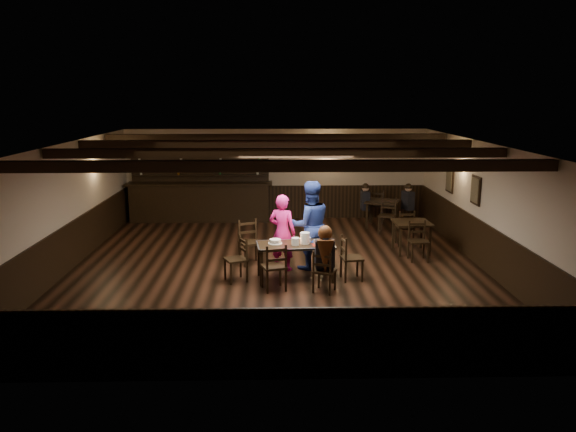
{
  "coord_description": "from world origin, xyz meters",
  "views": [
    {
      "loc": [
        -0.04,
        -11.82,
        3.71
      ],
      "look_at": [
        0.24,
        0.2,
        1.09
      ],
      "focal_mm": 35.0,
      "sensor_mm": 36.0,
      "label": 1
    }
  ],
  "objects_px": {
    "dining_table": "(295,248)",
    "chair_near_right": "(323,269)",
    "cake": "(275,242)",
    "chair_near_left": "(275,264)",
    "man_blue": "(310,225)",
    "bar_counter": "(200,196)",
    "woman_pink": "(282,232)"
  },
  "relations": [
    {
      "from": "woman_pink",
      "to": "cake",
      "type": "height_order",
      "value": "woman_pink"
    },
    {
      "from": "chair_near_left",
      "to": "man_blue",
      "type": "bearing_deg",
      "value": 62.34
    },
    {
      "from": "chair_near_right",
      "to": "man_blue",
      "type": "relative_size",
      "value": 0.43
    },
    {
      "from": "chair_near_right",
      "to": "bar_counter",
      "type": "distance_m",
      "value": 7.14
    },
    {
      "from": "dining_table",
      "to": "man_blue",
      "type": "height_order",
      "value": "man_blue"
    },
    {
      "from": "dining_table",
      "to": "man_blue",
      "type": "distance_m",
      "value": 0.87
    },
    {
      "from": "chair_near_right",
      "to": "man_blue",
      "type": "distance_m",
      "value": 1.64
    },
    {
      "from": "dining_table",
      "to": "cake",
      "type": "relative_size",
      "value": 5.68
    },
    {
      "from": "dining_table",
      "to": "cake",
      "type": "bearing_deg",
      "value": 175.04
    },
    {
      "from": "dining_table",
      "to": "cake",
      "type": "height_order",
      "value": "cake"
    },
    {
      "from": "chair_near_right",
      "to": "bar_counter",
      "type": "relative_size",
      "value": 0.19
    },
    {
      "from": "dining_table",
      "to": "chair_near_left",
      "type": "xyz_separation_m",
      "value": [
        -0.41,
        -0.68,
        -0.13
      ]
    },
    {
      "from": "dining_table",
      "to": "chair_near_right",
      "type": "distance_m",
      "value": 0.97
    },
    {
      "from": "bar_counter",
      "to": "woman_pink",
      "type": "bearing_deg",
      "value": -64.12
    },
    {
      "from": "man_blue",
      "to": "cake",
      "type": "height_order",
      "value": "man_blue"
    },
    {
      "from": "woman_pink",
      "to": "cake",
      "type": "distance_m",
      "value": 0.66
    },
    {
      "from": "dining_table",
      "to": "chair_near_left",
      "type": "relative_size",
      "value": 1.75
    },
    {
      "from": "woman_pink",
      "to": "man_blue",
      "type": "relative_size",
      "value": 0.86
    },
    {
      "from": "dining_table",
      "to": "chair_near_right",
      "type": "xyz_separation_m",
      "value": [
        0.5,
        -0.81,
        -0.19
      ]
    },
    {
      "from": "chair_near_left",
      "to": "man_blue",
      "type": "distance_m",
      "value": 1.67
    },
    {
      "from": "dining_table",
      "to": "chair_near_right",
      "type": "relative_size",
      "value": 1.96
    },
    {
      "from": "woman_pink",
      "to": "man_blue",
      "type": "height_order",
      "value": "man_blue"
    },
    {
      "from": "chair_near_left",
      "to": "woman_pink",
      "type": "relative_size",
      "value": 0.57
    },
    {
      "from": "bar_counter",
      "to": "man_blue",
      "type": "bearing_deg",
      "value": -58.45
    },
    {
      "from": "woman_pink",
      "to": "chair_near_left",
      "type": "bearing_deg",
      "value": 107.24
    },
    {
      "from": "chair_near_left",
      "to": "chair_near_right",
      "type": "distance_m",
      "value": 0.92
    },
    {
      "from": "bar_counter",
      "to": "dining_table",
      "type": "bearing_deg",
      "value": -64.76
    },
    {
      "from": "chair_near_left",
      "to": "bar_counter",
      "type": "relative_size",
      "value": 0.22
    },
    {
      "from": "dining_table",
      "to": "cake",
      "type": "distance_m",
      "value": 0.43
    },
    {
      "from": "chair_near_left",
      "to": "cake",
      "type": "distance_m",
      "value": 0.76
    },
    {
      "from": "woman_pink",
      "to": "man_blue",
      "type": "distance_m",
      "value": 0.61
    },
    {
      "from": "woman_pink",
      "to": "chair_near_right",
      "type": "bearing_deg",
      "value": 140.65
    }
  ]
}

